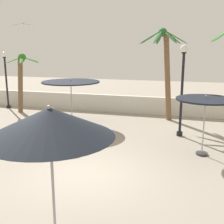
{
  "coord_description": "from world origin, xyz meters",
  "views": [
    {
      "loc": [
        3.15,
        -7.87,
        4.04
      ],
      "look_at": [
        0.0,
        3.27,
        1.4
      ],
      "focal_mm": 44.93,
      "sensor_mm": 36.0,
      "label": 1
    }
  ],
  "objects_px": {
    "patio_umbrella_1": "(71,83)",
    "patio_umbrella_3": "(206,103)",
    "patio_umbrella_4": "(50,123)",
    "seagull_0": "(23,25)",
    "palm_tree_0": "(21,75)",
    "lamp_post_0": "(6,74)",
    "lamp_post_1": "(182,82)",
    "palm_tree_2": "(166,63)"
  },
  "relations": [
    {
      "from": "patio_umbrella_1",
      "to": "lamp_post_0",
      "type": "bearing_deg",
      "value": 154.76
    },
    {
      "from": "patio_umbrella_1",
      "to": "palm_tree_2",
      "type": "distance_m",
      "value": 5.37
    },
    {
      "from": "patio_umbrella_4",
      "to": "palm_tree_0",
      "type": "distance_m",
      "value": 13.94
    },
    {
      "from": "lamp_post_0",
      "to": "seagull_0",
      "type": "relative_size",
      "value": 3.71
    },
    {
      "from": "palm_tree_2",
      "to": "lamp_post_0",
      "type": "distance_m",
      "value": 10.7
    },
    {
      "from": "patio_umbrella_3",
      "to": "seagull_0",
      "type": "bearing_deg",
      "value": 165.95
    },
    {
      "from": "palm_tree_0",
      "to": "palm_tree_2",
      "type": "bearing_deg",
      "value": 3.64
    },
    {
      "from": "palm_tree_2",
      "to": "lamp_post_0",
      "type": "height_order",
      "value": "palm_tree_2"
    },
    {
      "from": "seagull_0",
      "to": "patio_umbrella_4",
      "type": "bearing_deg",
      "value": -55.53
    },
    {
      "from": "palm_tree_0",
      "to": "patio_umbrella_1",
      "type": "bearing_deg",
      "value": -24.67
    },
    {
      "from": "lamp_post_0",
      "to": "patio_umbrella_1",
      "type": "bearing_deg",
      "value": -25.24
    },
    {
      "from": "palm_tree_0",
      "to": "patio_umbrella_4",
      "type": "bearing_deg",
      "value": -54.59
    },
    {
      "from": "lamp_post_0",
      "to": "lamp_post_1",
      "type": "xyz_separation_m",
      "value": [
        11.7,
        -3.26,
        0.2
      ]
    },
    {
      "from": "patio_umbrella_3",
      "to": "lamp_post_1",
      "type": "relative_size",
      "value": 0.56
    },
    {
      "from": "patio_umbrella_1",
      "to": "lamp_post_1",
      "type": "relative_size",
      "value": 0.72
    },
    {
      "from": "patio_umbrella_1",
      "to": "patio_umbrella_3",
      "type": "bearing_deg",
      "value": -21.85
    },
    {
      "from": "lamp_post_1",
      "to": "seagull_0",
      "type": "distance_m",
      "value": 8.47
    },
    {
      "from": "patio_umbrella_4",
      "to": "palm_tree_0",
      "type": "bearing_deg",
      "value": 125.41
    },
    {
      "from": "palm_tree_2",
      "to": "patio_umbrella_1",
      "type": "bearing_deg",
      "value": -151.47
    },
    {
      "from": "patio_umbrella_1",
      "to": "palm_tree_0",
      "type": "relative_size",
      "value": 0.81
    },
    {
      "from": "seagull_0",
      "to": "palm_tree_2",
      "type": "bearing_deg",
      "value": 22.71
    },
    {
      "from": "patio_umbrella_4",
      "to": "seagull_0",
      "type": "xyz_separation_m",
      "value": [
        -6.17,
        8.99,
        2.41
      ]
    },
    {
      "from": "patio_umbrella_1",
      "to": "palm_tree_0",
      "type": "xyz_separation_m",
      "value": [
        -4.26,
        1.95,
        0.15
      ]
    },
    {
      "from": "lamp_post_1",
      "to": "palm_tree_0",
      "type": "bearing_deg",
      "value": 166.55
    },
    {
      "from": "palm_tree_0",
      "to": "palm_tree_2",
      "type": "height_order",
      "value": "palm_tree_2"
    },
    {
      "from": "patio_umbrella_4",
      "to": "patio_umbrella_3",
      "type": "bearing_deg",
      "value": 67.38
    },
    {
      "from": "patio_umbrella_1",
      "to": "lamp_post_1",
      "type": "height_order",
      "value": "lamp_post_1"
    },
    {
      "from": "patio_umbrella_4",
      "to": "palm_tree_2",
      "type": "xyz_separation_m",
      "value": [
        0.82,
        11.92,
        0.43
      ]
    },
    {
      "from": "patio_umbrella_1",
      "to": "palm_tree_0",
      "type": "distance_m",
      "value": 4.69
    },
    {
      "from": "palm_tree_2",
      "to": "lamp_post_0",
      "type": "bearing_deg",
      "value": 178.3
    },
    {
      "from": "patio_umbrella_3",
      "to": "patio_umbrella_4",
      "type": "relative_size",
      "value": 0.75
    },
    {
      "from": "patio_umbrella_4",
      "to": "lamp_post_1",
      "type": "relative_size",
      "value": 0.74
    },
    {
      "from": "patio_umbrella_1",
      "to": "seagull_0",
      "type": "xyz_separation_m",
      "value": [
        -2.36,
        -0.41,
        2.97
      ]
    },
    {
      "from": "palm_tree_0",
      "to": "seagull_0",
      "type": "distance_m",
      "value": 4.14
    },
    {
      "from": "patio_umbrella_3",
      "to": "seagull_0",
      "type": "height_order",
      "value": "seagull_0"
    },
    {
      "from": "palm_tree_2",
      "to": "palm_tree_0",
      "type": "bearing_deg",
      "value": -176.36
    },
    {
      "from": "patio_umbrella_1",
      "to": "patio_umbrella_3",
      "type": "xyz_separation_m",
      "value": [
        6.62,
        -2.66,
        -0.19
      ]
    },
    {
      "from": "palm_tree_0",
      "to": "lamp_post_0",
      "type": "bearing_deg",
      "value": 153.4
    },
    {
      "from": "patio_umbrella_1",
      "to": "seagull_0",
      "type": "height_order",
      "value": "seagull_0"
    },
    {
      "from": "lamp_post_1",
      "to": "patio_umbrella_3",
      "type": "bearing_deg",
      "value": -67.04
    },
    {
      "from": "patio_umbrella_4",
      "to": "patio_umbrella_1",
      "type": "bearing_deg",
      "value": 112.09
    },
    {
      "from": "lamp_post_0",
      "to": "lamp_post_1",
      "type": "height_order",
      "value": "lamp_post_1"
    }
  ]
}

